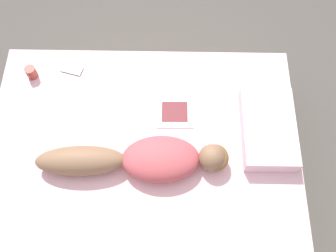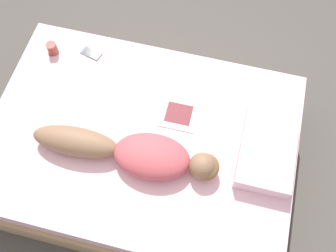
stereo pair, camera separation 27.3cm
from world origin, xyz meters
name	(u,v)px [view 2 (the right image)]	position (x,y,z in m)	size (l,w,h in m)	color
ground_plane	(145,165)	(0.00, 0.00, 0.00)	(12.00, 12.00, 0.00)	#4C4742
bed	(143,152)	(0.00, 0.00, 0.29)	(1.60, 2.23, 0.59)	tan
person	(132,153)	(0.17, -0.01, 0.68)	(0.35, 1.28, 0.18)	brown
open_magazine	(182,100)	(-0.35, 0.22, 0.59)	(0.51, 0.27, 0.01)	silver
coffee_mug	(52,49)	(-0.52, -0.86, 0.64)	(0.11, 0.08, 0.10)	#993D33
cell_phone	(91,53)	(-0.58, -0.57, 0.59)	(0.12, 0.17, 0.01)	#333842
pillow	(267,150)	(-0.08, 0.87, 0.65)	(0.59, 0.36, 0.13)	beige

